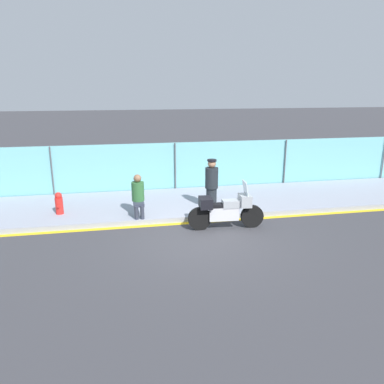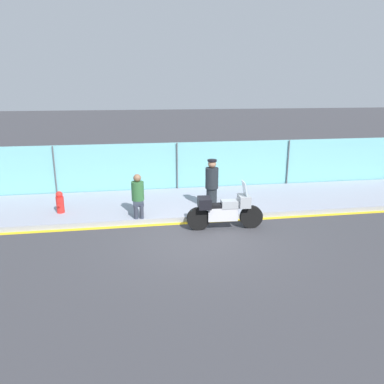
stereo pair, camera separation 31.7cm
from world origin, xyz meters
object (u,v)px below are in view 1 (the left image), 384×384
object	(u,v)px
motorcycle	(226,210)
person_seated_on_curb	(138,193)
officer_standing	(212,184)
fire_hydrant	(59,203)

from	to	relation	value
motorcycle	person_seated_on_curb	size ratio (longest dim) A/B	1.74
motorcycle	officer_standing	bearing A→B (deg)	95.65
officer_standing	fire_hydrant	size ratio (longest dim) A/B	2.31
motorcycle	fire_hydrant	size ratio (longest dim) A/B	3.21
person_seated_on_curb	fire_hydrant	bearing A→B (deg)	165.60
officer_standing	person_seated_on_curb	bearing A→B (deg)	-172.75
motorcycle	person_seated_on_curb	bearing A→B (deg)	157.71
officer_standing	fire_hydrant	bearing A→B (deg)	176.19
officer_standing	fire_hydrant	xyz separation A→B (m)	(-4.87, 0.32, -0.48)
officer_standing	person_seated_on_curb	xyz separation A→B (m)	(-2.41, -0.31, -0.11)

